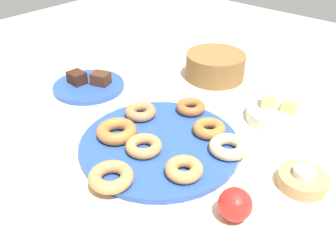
{
  "coord_description": "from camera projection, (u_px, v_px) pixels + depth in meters",
  "views": [
    {
      "loc": [
        0.47,
        -0.51,
        0.52
      ],
      "look_at": [
        0.0,
        0.03,
        0.04
      ],
      "focal_mm": 38.9,
      "sensor_mm": 36.0,
      "label": 1
    }
  ],
  "objects": [
    {
      "name": "melon_chunk_right",
      "position": [
        290.0,
        105.0,
        0.93
      ],
      "size": [
        0.04,
        0.04,
        0.04
      ],
      "primitive_type": "cube",
      "rotation": [
        0.0,
        0.0,
        0.08
      ],
      "color": "#DBD67A",
      "rests_on": "fruit_bowl"
    },
    {
      "name": "donut_4",
      "position": [
        141.0,
        112.0,
        0.94
      ],
      "size": [
        0.11,
        0.11,
        0.03
      ],
      "primitive_type": "torus",
      "rotation": [
        0.0,
        0.0,
        5.25
      ],
      "color": "#B27547",
      "rests_on": "donut_plate"
    },
    {
      "name": "donut_1",
      "position": [
        144.0,
        146.0,
        0.82
      ],
      "size": [
        0.09,
        0.09,
        0.02
      ],
      "primitive_type": "torus",
      "rotation": [
        0.0,
        0.0,
        6.2
      ],
      "color": "#C6844C",
      "rests_on": "donut_plate"
    },
    {
      "name": "donut_6",
      "position": [
        191.0,
        107.0,
        0.97
      ],
      "size": [
        0.08,
        0.08,
        0.02
      ],
      "primitive_type": "torus",
      "rotation": [
        0.0,
        0.0,
        3.16
      ],
      "color": "#995B2D",
      "rests_on": "donut_plate"
    },
    {
      "name": "fruit_bowl",
      "position": [
        276.0,
        115.0,
        0.95
      ],
      "size": [
        0.16,
        0.16,
        0.03
      ],
      "primitive_type": "cylinder",
      "color": "silver",
      "rests_on": "ground_plane"
    },
    {
      "name": "brownie_near",
      "position": [
        77.0,
        78.0,
        1.1
      ],
      "size": [
        0.05,
        0.05,
        0.04
      ],
      "primitive_type": "cube",
      "rotation": [
        0.0,
        0.0,
        -0.06
      ],
      "color": "#381E14",
      "rests_on": "cake_plate"
    },
    {
      "name": "brownie_far",
      "position": [
        101.0,
        79.0,
        1.09
      ],
      "size": [
        0.06,
        0.06,
        0.04
      ],
      "primitive_type": "cube",
      "rotation": [
        0.0,
        0.0,
        0.32
      ],
      "color": "#472819",
      "rests_on": "cake_plate"
    },
    {
      "name": "donut_0",
      "position": [
        117.0,
        131.0,
        0.87
      ],
      "size": [
        0.13,
        0.13,
        0.03
      ],
      "primitive_type": "torus",
      "rotation": [
        0.0,
        0.0,
        0.45
      ],
      "color": "#AD6B33",
      "rests_on": "donut_plate"
    },
    {
      "name": "cake_plate",
      "position": [
        89.0,
        86.0,
        1.11
      ],
      "size": [
        0.21,
        0.21,
        0.01
      ],
      "primitive_type": "cylinder",
      "color": "#284C9E",
      "rests_on": "ground_plane"
    },
    {
      "name": "apple",
      "position": [
        235.0,
        204.0,
        0.66
      ],
      "size": [
        0.06,
        0.06,
        0.06
      ],
      "primitive_type": "sphere",
      "color": "red",
      "rests_on": "ground_plane"
    },
    {
      "name": "donut_3",
      "position": [
        111.0,
        177.0,
        0.73
      ],
      "size": [
        0.13,
        0.13,
        0.03
      ],
      "primitive_type": "torus",
      "rotation": [
        0.0,
        0.0,
        4.04
      ],
      "color": "#C6844C",
      "rests_on": "donut_plate"
    },
    {
      "name": "ground_plane",
      "position": [
        160.0,
        147.0,
        0.86
      ],
      "size": [
        2.4,
        2.4,
        0.0
      ],
      "primitive_type": "plane",
      "color": "beige"
    },
    {
      "name": "basket",
      "position": [
        215.0,
        66.0,
        1.15
      ],
      "size": [
        0.19,
        0.19,
        0.08
      ],
      "primitive_type": "cylinder",
      "rotation": [
        0.0,
        0.0,
        0.05
      ],
      "color": "brown",
      "rests_on": "ground_plane"
    },
    {
      "name": "melon_chunk_left",
      "position": [
        269.0,
        100.0,
        0.95
      ],
      "size": [
        0.05,
        0.05,
        0.04
      ],
      "primitive_type": "cube",
      "rotation": [
        0.0,
        0.0,
        0.5
      ],
      "color": "#DBD67A",
      "rests_on": "fruit_bowl"
    },
    {
      "name": "donut_7",
      "position": [
        209.0,
        128.0,
        0.88
      ],
      "size": [
        0.11,
        0.11,
        0.03
      ],
      "primitive_type": "torus",
      "rotation": [
        0.0,
        0.0,
        0.78
      ],
      "color": "#AD6B33",
      "rests_on": "donut_plate"
    },
    {
      "name": "donut_plate",
      "position": [
        160.0,
        144.0,
        0.86
      ],
      "size": [
        0.38,
        0.38,
        0.01
      ],
      "primitive_type": "cylinder",
      "color": "#284C9E",
      "rests_on": "ground_plane"
    },
    {
      "name": "candle_holder",
      "position": [
        302.0,
        180.0,
        0.75
      ],
      "size": [
        0.1,
        0.1,
        0.03
      ],
      "primitive_type": "cylinder",
      "color": "tan",
      "rests_on": "ground_plane"
    },
    {
      "name": "tealight",
      "position": [
        305.0,
        172.0,
        0.73
      ],
      "size": [
        0.05,
        0.05,
        0.01
      ],
      "primitive_type": "cylinder",
      "color": "silver",
      "rests_on": "candle_holder"
    },
    {
      "name": "donut_5",
      "position": [
        184.0,
        169.0,
        0.75
      ],
      "size": [
        0.09,
        0.09,
        0.03
      ],
      "primitive_type": "torus",
      "rotation": [
        0.0,
        0.0,
        4.56
      ],
      "color": "#C6844C",
      "rests_on": "donut_plate"
    },
    {
      "name": "donut_2",
      "position": [
        228.0,
        147.0,
        0.82
      ],
      "size": [
        0.12,
        0.12,
        0.03
      ],
      "primitive_type": "torus",
      "rotation": [
        0.0,
        0.0,
        0.64
      ],
      "color": "#EABC84",
      "rests_on": "donut_plate"
    }
  ]
}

